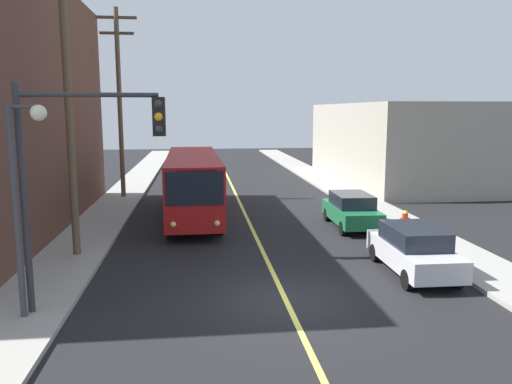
# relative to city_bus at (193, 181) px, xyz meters

# --- Properties ---
(ground_plane) EXTENTS (120.00, 120.00, 0.00)m
(ground_plane) POSITION_rel_city_bus_xyz_m (2.73, -12.41, -1.82)
(ground_plane) COLOR black
(sidewalk_left) EXTENTS (2.50, 90.00, 0.15)m
(sidewalk_left) POSITION_rel_city_bus_xyz_m (-4.52, -2.41, -1.74)
(sidewalk_left) COLOR gray
(sidewalk_left) RESTS_ON ground
(sidewalk_right) EXTENTS (2.50, 90.00, 0.15)m
(sidewalk_right) POSITION_rel_city_bus_xyz_m (9.98, -2.41, -1.74)
(sidewalk_right) COLOR gray
(sidewalk_right) RESTS_ON ground
(lane_stripe_center) EXTENTS (0.16, 60.00, 0.01)m
(lane_stripe_center) POSITION_rel_city_bus_xyz_m (2.73, 2.59, -1.81)
(lane_stripe_center) COLOR #D8CC4C
(lane_stripe_center) RESTS_ON ground
(building_right_warehouse) EXTENTS (12.00, 18.83, 6.00)m
(building_right_warehouse) POSITION_rel_city_bus_xyz_m (17.22, 11.58, 1.18)
(building_right_warehouse) COLOR gray
(building_right_warehouse) RESTS_ON ground
(city_bus) EXTENTS (2.77, 12.20, 3.20)m
(city_bus) POSITION_rel_city_bus_xyz_m (0.00, 0.00, 0.00)
(city_bus) COLOR maroon
(city_bus) RESTS_ON ground
(parked_car_silver) EXTENTS (1.87, 4.43, 1.62)m
(parked_car_silver) POSITION_rel_city_bus_xyz_m (7.43, -10.49, -0.98)
(parked_car_silver) COLOR #B7B7BC
(parked_car_silver) RESTS_ON ground
(parked_car_green) EXTENTS (1.89, 4.43, 1.62)m
(parked_car_green) POSITION_rel_city_bus_xyz_m (7.42, -3.60, -0.98)
(parked_car_green) COLOR #196038
(parked_car_green) RESTS_ON ground
(utility_pole_near) EXTENTS (2.40, 0.28, 11.75)m
(utility_pole_near) POSITION_rel_city_bus_xyz_m (-4.30, -7.25, 4.74)
(utility_pole_near) COLOR brown
(utility_pole_near) RESTS_ON sidewalk_left
(utility_pole_mid) EXTENTS (2.40, 0.28, 11.39)m
(utility_pole_mid) POSITION_rel_city_bus_xyz_m (-4.40, 5.72, 4.55)
(utility_pole_mid) COLOR brown
(utility_pole_mid) RESTS_ON sidewalk_left
(traffic_signal_left_corner) EXTENTS (3.75, 0.48, 6.00)m
(traffic_signal_left_corner) POSITION_rel_city_bus_xyz_m (-2.68, -12.80, 2.49)
(traffic_signal_left_corner) COLOR #2D2D33
(traffic_signal_left_corner) RESTS_ON sidewalk_left
(street_lamp_left) EXTENTS (0.98, 0.40, 5.50)m
(street_lamp_left) POSITION_rel_city_bus_xyz_m (-4.10, -13.11, 1.92)
(street_lamp_left) COLOR #38383D
(street_lamp_left) RESTS_ON sidewalk_left
(fire_hydrant) EXTENTS (0.44, 0.26, 0.84)m
(fire_hydrant) POSITION_rel_city_bus_xyz_m (9.58, -4.74, -1.23)
(fire_hydrant) COLOR red
(fire_hydrant) RESTS_ON sidewalk_right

